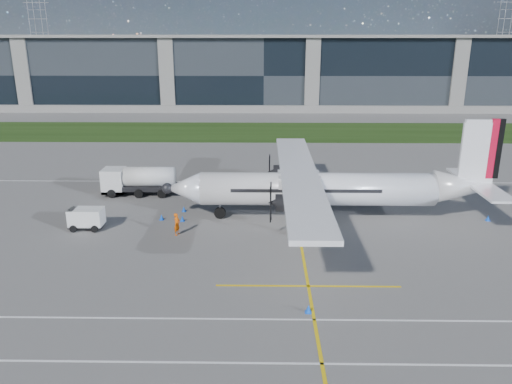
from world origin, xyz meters
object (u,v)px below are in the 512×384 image
object	(u,v)px
turboprop_aircraft	(330,170)
safety_cone_fwd	(162,217)
pylon_east	(505,37)
safety_cone_nose_stbd	(184,209)
safety_cone_stbdwing	(289,173)
ground_crew_person	(177,223)
fuel_tanker_truck	(134,181)
pylon_west	(40,37)
baggage_tug	(87,219)
safety_cone_nose_port	(182,218)
safety_cone_tail	(488,218)
safety_cone_portwing	(308,309)

from	to	relation	value
turboprop_aircraft	safety_cone_fwd	world-z (taller)	turboprop_aircraft
pylon_east	turboprop_aircraft	distance (m)	164.31
turboprop_aircraft	safety_cone_nose_stbd	world-z (taller)	turboprop_aircraft
safety_cone_stbdwing	safety_cone_fwd	bearing A→B (deg)	-128.46
ground_crew_person	pylon_east	bearing A→B (deg)	-10.74
pylon_east	turboprop_aircraft	world-z (taller)	pylon_east
turboprop_aircraft	fuel_tanker_truck	size ratio (longest dim) A/B	3.86
pylon_west	ground_crew_person	distance (m)	165.13
turboprop_aircraft	safety_cone_nose_stbd	xyz separation A→B (m)	(-13.04, 1.75, -4.21)
ground_crew_person	safety_cone_fwd	xyz separation A→B (m)	(-1.96, 3.41, -0.81)
baggage_tug	safety_cone_nose_port	distance (m)	7.96
turboprop_aircraft	safety_cone_stbdwing	world-z (taller)	turboprop_aircraft
safety_cone_nose_stbd	safety_cone_nose_port	distance (m)	2.52
ground_crew_person	pylon_west	bearing A→B (deg)	47.57
fuel_tanker_truck	safety_cone_nose_stbd	distance (m)	7.79
ground_crew_person	safety_cone_nose_stbd	world-z (taller)	ground_crew_person
safety_cone_nose_port	safety_cone_tail	xyz separation A→B (m)	(26.75, 0.53, 0.00)
baggage_tug	safety_cone_portwing	size ratio (longest dim) A/B	5.88
ground_crew_person	safety_cone_stbdwing	size ratio (longest dim) A/B	4.24
fuel_tanker_truck	safety_cone_stbdwing	size ratio (longest dim) A/B	15.41
ground_crew_person	safety_cone_portwing	world-z (taller)	ground_crew_person
safety_cone_portwing	safety_cone_fwd	size ratio (longest dim) A/B	1.00
baggage_tug	safety_cone_fwd	xyz separation A→B (m)	(5.82, 2.19, -0.63)
pylon_west	pylon_east	distance (m)	165.00
safety_cone_portwing	fuel_tanker_truck	bearing A→B (deg)	125.10
pylon_west	ground_crew_person	xyz separation A→B (m)	(73.07, -147.43, -13.94)
pylon_west	safety_cone_nose_port	xyz separation A→B (m)	(72.99, -144.32, -14.75)
safety_cone_nose_port	safety_cone_portwing	bearing A→B (deg)	-56.85
ground_crew_person	safety_cone_portwing	bearing A→B (deg)	-119.48
pylon_west	safety_cone_tail	world-z (taller)	pylon_west
pylon_east	safety_cone_nose_port	size ratio (longest dim) A/B	60.00
safety_cone_stbdwing	ground_crew_person	bearing A→B (deg)	-118.41
safety_cone_nose_stbd	safety_cone_stbdwing	bearing A→B (deg)	51.23
pylon_west	ground_crew_person	world-z (taller)	pylon_west
safety_cone_nose_port	safety_cone_fwd	bearing A→B (deg)	170.89
baggage_tug	pylon_west	bearing A→B (deg)	114.06
ground_crew_person	safety_cone_tail	world-z (taller)	ground_crew_person
ground_crew_person	safety_cone_fwd	bearing A→B (deg)	51.12
pylon_west	safety_cone_fwd	xyz separation A→B (m)	(71.11, -144.02, -14.75)
pylon_west	fuel_tanker_truck	xyz separation A→B (m)	(66.94, -136.76, -13.56)
safety_cone_fwd	safety_cone_tail	distance (m)	28.63
safety_cone_stbdwing	safety_cone_nose_port	xyz separation A→B (m)	(-10.04, -15.32, 0.00)
pylon_west	safety_cone_nose_stbd	xyz separation A→B (m)	(72.74, -141.81, -14.75)
pylon_west	ground_crew_person	size ratio (longest dim) A/B	14.16
baggage_tug	safety_cone_fwd	distance (m)	6.25
safety_cone_nose_stbd	safety_cone_portwing	distance (m)	20.07
fuel_tanker_truck	baggage_tug	world-z (taller)	fuel_tanker_truck
pylon_east	safety_cone_portwing	world-z (taller)	pylon_east
fuel_tanker_truck	safety_cone_fwd	size ratio (longest dim) A/B	15.41
pylon_east	safety_cone_stbdwing	distance (m)	153.55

